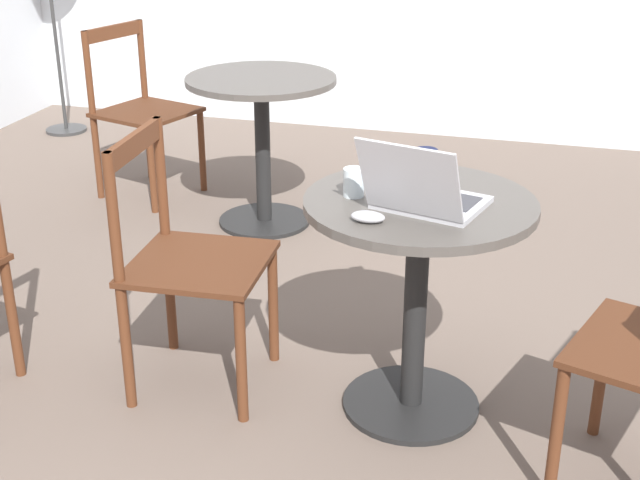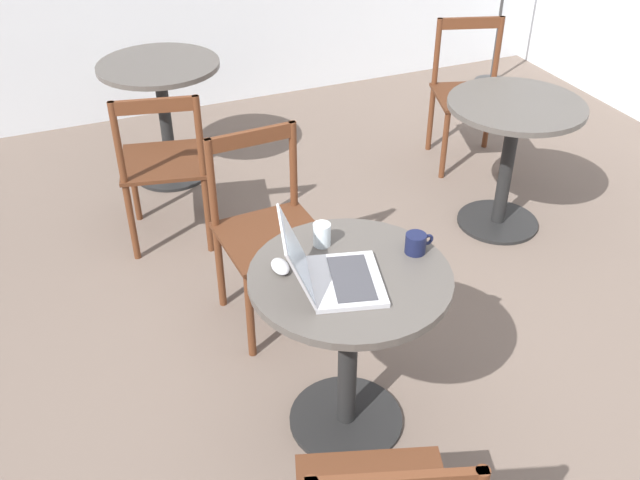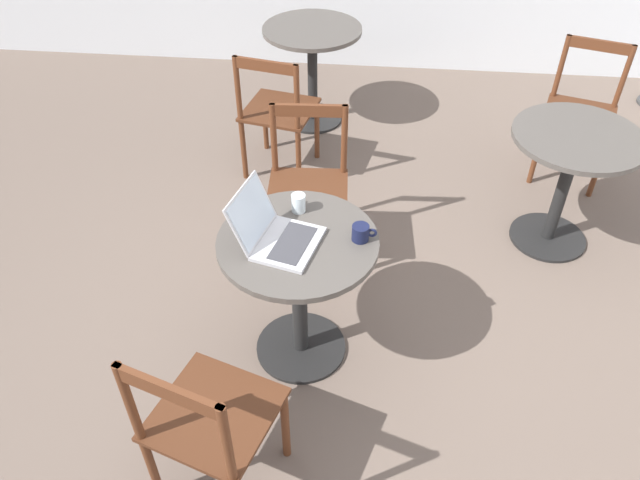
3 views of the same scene
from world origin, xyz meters
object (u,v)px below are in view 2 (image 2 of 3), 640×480
at_px(cafe_table_far, 162,95).
at_px(chair_far_front, 164,166).
at_px(mouse, 280,266).
at_px(drinking_glass, 322,234).
at_px(cafe_table_near, 349,318).
at_px(chair_near_back, 268,232).
at_px(chair_mid_back, 470,94).
at_px(mug, 416,243).
at_px(laptop, 330,272).
at_px(cafe_table_mid, 511,138).

relative_size(cafe_table_far, chair_far_front, 0.83).
distance_m(mouse, drinking_glass, 0.22).
relative_size(cafe_table_near, chair_near_back, 0.83).
bearing_deg(chair_mid_back, mug, -128.30).
distance_m(chair_far_front, drinking_glass, 1.45).
height_order(chair_near_back, drinking_glass, chair_near_back).
distance_m(chair_mid_back, mug, 2.26).
xyz_separation_m(cafe_table_near, chair_far_front, (-0.35, 1.58, -0.09)).
bearing_deg(cafe_table_far, chair_mid_back, -15.74).
height_order(mug, drinking_glass, drinking_glass).
bearing_deg(laptop, mug, 8.88).
height_order(cafe_table_mid, mouse, mouse).
bearing_deg(chair_near_back, drinking_glass, -87.47).
bearing_deg(chair_near_back, mouse, -104.59).
relative_size(cafe_table_near, laptop, 1.84).
relative_size(laptop, mug, 3.66).
relative_size(chair_near_back, drinking_glass, 10.16).
xyz_separation_m(chair_mid_back, drinking_glass, (-1.69, -1.58, 0.33)).
bearing_deg(chair_mid_back, laptop, -134.01).
bearing_deg(chair_mid_back, cafe_table_far, 164.26).
distance_m(cafe_table_near, cafe_table_far, 2.32).
xyz_separation_m(chair_mid_back, mug, (-1.39, -1.76, 0.33)).
xyz_separation_m(cafe_table_far, laptop, (0.10, -2.34, 0.25)).
bearing_deg(chair_near_back, mug, -66.48).
distance_m(cafe_table_near, chair_mid_back, 2.45).
xyz_separation_m(laptop, drinking_glass, (0.07, 0.23, -0.01)).
xyz_separation_m(cafe_table_far, drinking_glass, (0.17, -2.11, 0.25)).
relative_size(mouse, drinking_glass, 1.13).
distance_m(cafe_table_mid, laptop, 1.85).
distance_m(mug, drinking_glass, 0.35).
distance_m(laptop, drinking_glass, 0.24).
relative_size(cafe_table_near, chair_far_front, 0.83).
xyz_separation_m(cafe_table_far, mug, (0.47, -2.28, 0.24)).
distance_m(cafe_table_mid, drinking_glass, 1.68).
distance_m(cafe_table_far, chair_near_back, 1.55).
bearing_deg(cafe_table_far, mug, -78.44).
xyz_separation_m(cafe_table_mid, chair_mid_back, (0.24, 0.77, -0.09)).
xyz_separation_m(chair_near_back, chair_mid_back, (1.71, 1.02, 0.00)).
distance_m(chair_near_back, laptop, 0.87).
bearing_deg(cafe_table_near, laptop, -163.68).
distance_m(cafe_table_far, mouse, 2.21).
bearing_deg(chair_mid_back, drinking_glass, -136.81).
xyz_separation_m(chair_mid_back, laptop, (-1.75, -1.82, 0.34)).
relative_size(cafe_table_mid, mouse, 7.51).
relative_size(chair_far_front, mug, 8.11).
bearing_deg(mug, cafe_table_near, -173.58).
distance_m(laptop, mug, 0.37).
bearing_deg(chair_near_back, chair_far_front, 110.27).
relative_size(cafe_table_far, chair_near_back, 0.83).
distance_m(cafe_table_mid, chair_far_front, 1.86).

